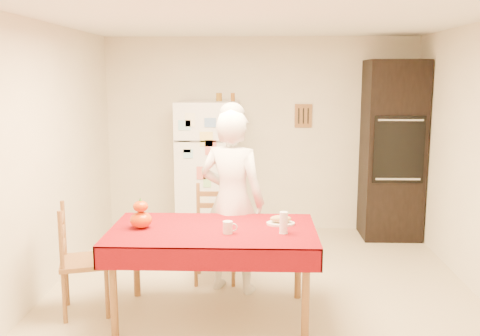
{
  "coord_description": "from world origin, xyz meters",
  "views": [
    {
      "loc": [
        -0.03,
        -4.67,
        2.01
      ],
      "look_at": [
        -0.2,
        0.2,
        1.17
      ],
      "focal_mm": 40.0,
      "sensor_mm": 36.0,
      "label": 1
    }
  ],
  "objects_px": {
    "oven_cabinet": "(392,150)",
    "coffee_mug": "(228,227)",
    "wine_glass": "(284,223)",
    "refrigerator": "(208,170)",
    "dining_table": "(213,237)",
    "seated_woman": "(232,202)",
    "bread_plate": "(281,223)",
    "chair_far": "(216,229)",
    "chair_left": "(77,256)",
    "pumpkin_lower": "(141,220)"
  },
  "relations": [
    {
      "from": "seated_woman",
      "to": "wine_glass",
      "type": "distance_m",
      "value": 0.81
    },
    {
      "from": "bread_plate",
      "to": "chair_far",
      "type": "bearing_deg",
      "value": 130.43
    },
    {
      "from": "refrigerator",
      "to": "chair_far",
      "type": "height_order",
      "value": "refrigerator"
    },
    {
      "from": "dining_table",
      "to": "chair_left",
      "type": "relative_size",
      "value": 1.79
    },
    {
      "from": "dining_table",
      "to": "bread_plate",
      "type": "bearing_deg",
      "value": 14.36
    },
    {
      "from": "chair_left",
      "to": "seated_woman",
      "type": "relative_size",
      "value": 0.55
    },
    {
      "from": "oven_cabinet",
      "to": "bread_plate",
      "type": "relative_size",
      "value": 9.17
    },
    {
      "from": "seated_woman",
      "to": "oven_cabinet",
      "type": "bearing_deg",
      "value": -117.9
    },
    {
      "from": "chair_far",
      "to": "bread_plate",
      "type": "bearing_deg",
      "value": -50.97
    },
    {
      "from": "seated_woman",
      "to": "chair_left",
      "type": "bearing_deg",
      "value": 42.11
    },
    {
      "from": "dining_table",
      "to": "pumpkin_lower",
      "type": "bearing_deg",
      "value": 179.6
    },
    {
      "from": "dining_table",
      "to": "coffee_mug",
      "type": "height_order",
      "value": "coffee_mug"
    },
    {
      "from": "dining_table",
      "to": "chair_left",
      "type": "xyz_separation_m",
      "value": [
        -1.16,
        0.02,
        -0.18
      ]
    },
    {
      "from": "chair_left",
      "to": "coffee_mug",
      "type": "xyz_separation_m",
      "value": [
        1.29,
        -0.15,
        0.3
      ]
    },
    {
      "from": "oven_cabinet",
      "to": "seated_woman",
      "type": "xyz_separation_m",
      "value": [
        -1.9,
        -1.78,
        -0.24
      ]
    },
    {
      "from": "dining_table",
      "to": "seated_woman",
      "type": "distance_m",
      "value": 0.61
    },
    {
      "from": "seated_woman",
      "to": "pumpkin_lower",
      "type": "xyz_separation_m",
      "value": [
        -0.73,
        -0.57,
        -0.03
      ]
    },
    {
      "from": "refrigerator",
      "to": "dining_table",
      "type": "xyz_separation_m",
      "value": [
        0.25,
        -2.3,
        -0.16
      ]
    },
    {
      "from": "dining_table",
      "to": "wine_glass",
      "type": "height_order",
      "value": "wine_glass"
    },
    {
      "from": "coffee_mug",
      "to": "bread_plate",
      "type": "height_order",
      "value": "coffee_mug"
    },
    {
      "from": "seated_woman",
      "to": "pumpkin_lower",
      "type": "height_order",
      "value": "seated_woman"
    },
    {
      "from": "chair_far",
      "to": "seated_woman",
      "type": "xyz_separation_m",
      "value": [
        0.18,
        -0.29,
        0.35
      ]
    },
    {
      "from": "chair_left",
      "to": "bread_plate",
      "type": "xyz_separation_m",
      "value": [
        1.72,
        0.13,
        0.26
      ]
    },
    {
      "from": "pumpkin_lower",
      "to": "wine_glass",
      "type": "xyz_separation_m",
      "value": [
        1.18,
        -0.11,
        0.02
      ]
    },
    {
      "from": "seated_woman",
      "to": "bread_plate",
      "type": "bearing_deg",
      "value": 154.55
    },
    {
      "from": "pumpkin_lower",
      "to": "wine_glass",
      "type": "distance_m",
      "value": 1.18
    },
    {
      "from": "oven_cabinet",
      "to": "dining_table",
      "type": "xyz_separation_m",
      "value": [
        -2.03,
        -2.35,
        -0.41
      ]
    },
    {
      "from": "refrigerator",
      "to": "chair_far",
      "type": "distance_m",
      "value": 1.49
    },
    {
      "from": "bread_plate",
      "to": "chair_left",
      "type": "bearing_deg",
      "value": -175.79
    },
    {
      "from": "seated_woman",
      "to": "bread_plate",
      "type": "distance_m",
      "value": 0.61
    },
    {
      "from": "bread_plate",
      "to": "dining_table",
      "type": "bearing_deg",
      "value": -165.64
    },
    {
      "from": "coffee_mug",
      "to": "bread_plate",
      "type": "bearing_deg",
      "value": 32.27
    },
    {
      "from": "refrigerator",
      "to": "chair_far",
      "type": "relative_size",
      "value": 1.79
    },
    {
      "from": "coffee_mug",
      "to": "pumpkin_lower",
      "type": "bearing_deg",
      "value": 169.6
    },
    {
      "from": "refrigerator",
      "to": "chair_left",
      "type": "relative_size",
      "value": 1.79
    },
    {
      "from": "wine_glass",
      "to": "bread_plate",
      "type": "relative_size",
      "value": 0.73
    },
    {
      "from": "dining_table",
      "to": "coffee_mug",
      "type": "relative_size",
      "value": 17.0
    },
    {
      "from": "dining_table",
      "to": "chair_far",
      "type": "bearing_deg",
      "value": 93.09
    },
    {
      "from": "oven_cabinet",
      "to": "chair_left",
      "type": "relative_size",
      "value": 2.32
    },
    {
      "from": "oven_cabinet",
      "to": "wine_glass",
      "type": "height_order",
      "value": "oven_cabinet"
    },
    {
      "from": "refrigerator",
      "to": "bread_plate",
      "type": "distance_m",
      "value": 2.31
    },
    {
      "from": "dining_table",
      "to": "chair_far",
      "type": "xyz_separation_m",
      "value": [
        -0.05,
        0.86,
        -0.18
      ]
    },
    {
      "from": "dining_table",
      "to": "pumpkin_lower",
      "type": "relative_size",
      "value": 9.28
    },
    {
      "from": "pumpkin_lower",
      "to": "bread_plate",
      "type": "distance_m",
      "value": 1.17
    },
    {
      "from": "refrigerator",
      "to": "dining_table",
      "type": "distance_m",
      "value": 2.32
    },
    {
      "from": "chair_far",
      "to": "dining_table",
      "type": "bearing_deg",
      "value": -88.3
    },
    {
      "from": "chair_left",
      "to": "pumpkin_lower",
      "type": "bearing_deg",
      "value": -108.09
    },
    {
      "from": "chair_left",
      "to": "wine_glass",
      "type": "bearing_deg",
      "value": -110.9
    },
    {
      "from": "oven_cabinet",
      "to": "coffee_mug",
      "type": "height_order",
      "value": "oven_cabinet"
    },
    {
      "from": "oven_cabinet",
      "to": "chair_far",
      "type": "distance_m",
      "value": 2.62
    }
  ]
}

